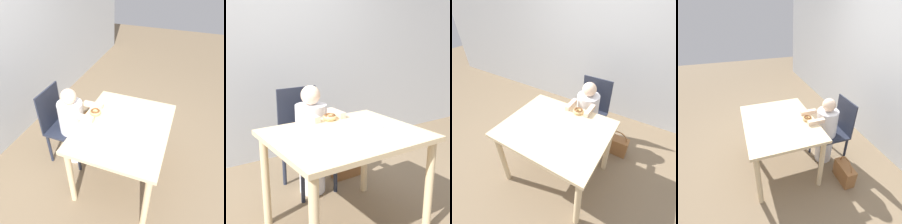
{
  "view_description": "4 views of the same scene",
  "coord_description": "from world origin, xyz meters",
  "views": [
    {
      "loc": [
        -1.55,
        -0.46,
        2.14
      ],
      "look_at": [
        0.02,
        0.13,
        0.88
      ],
      "focal_mm": 35.0,
      "sensor_mm": 36.0,
      "label": 1
    },
    {
      "loc": [
        -1.18,
        -1.69,
        1.45
      ],
      "look_at": [
        0.02,
        0.13,
        0.88
      ],
      "focal_mm": 50.0,
      "sensor_mm": 36.0,
      "label": 2
    },
    {
      "loc": [
        0.76,
        -1.07,
        1.93
      ],
      "look_at": [
        0.02,
        0.13,
        0.88
      ],
      "focal_mm": 28.0,
      "sensor_mm": 36.0,
      "label": 3
    },
    {
      "loc": [
        1.73,
        -0.44,
        1.96
      ],
      "look_at": [
        0.02,
        0.13,
        0.88
      ],
      "focal_mm": 28.0,
      "sensor_mm": 36.0,
      "label": 4
    }
  ],
  "objects": [
    {
      "name": "ground_plane",
      "position": [
        0.0,
        0.0,
        0.0
      ],
      "size": [
        12.0,
        12.0,
        0.0
      ],
      "primitive_type": "plane",
      "color": "#7A664C"
    },
    {
      "name": "wall_back",
      "position": [
        0.0,
        1.59,
        1.25
      ],
      "size": [
        8.0,
        0.05,
        2.5
      ],
      "color": "silver",
      "rests_on": "ground_plane"
    },
    {
      "name": "dining_table",
      "position": [
        0.0,
        0.0,
        0.65
      ],
      "size": [
        1.05,
        0.86,
        0.76
      ],
      "color": "beige",
      "rests_on": "ground_plane"
    },
    {
      "name": "chair",
      "position": [
        0.07,
        0.76,
        0.48
      ],
      "size": [
        0.4,
        0.45,
        0.93
      ],
      "color": "#232838",
      "rests_on": "ground_plane"
    },
    {
      "name": "child_figure",
      "position": [
        0.07,
        0.63,
        0.49
      ],
      "size": [
        0.28,
        0.47,
        0.99
      ],
      "color": "white",
      "rests_on": "ground_plane"
    },
    {
      "name": "donut",
      "position": [
        0.08,
        0.34,
        0.78
      ],
      "size": [
        0.12,
        0.12,
        0.05
      ],
      "color": "#DBB270",
      "rests_on": "dining_table"
    },
    {
      "name": "napkin",
      "position": [
        0.14,
        0.06,
        0.76
      ],
      "size": [
        0.39,
        0.39,
        0.0
      ],
      "color": "white",
      "rests_on": "dining_table"
    },
    {
      "name": "handbag",
      "position": [
        0.5,
        0.71,
        0.14
      ],
      "size": [
        0.31,
        0.14,
        0.38
      ],
      "color": "brown",
      "rests_on": "ground_plane"
    }
  ]
}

